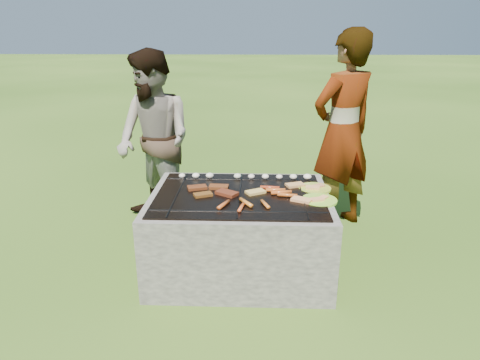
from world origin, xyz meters
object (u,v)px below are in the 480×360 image
at_px(cook, 343,132).
at_px(bystander, 154,141).
at_px(plate_near, 319,200).
at_px(plate_far, 315,188).
at_px(fire_pit, 240,235).

xyz_separation_m(cook, bystander, (-1.67, -0.04, -0.08)).
xyz_separation_m(plate_near, bystander, (-1.35, 0.90, 0.19)).
distance_m(plate_far, bystander, 1.52).
relative_size(fire_pit, plate_far, 5.31).
bearing_deg(plate_far, plate_near, -90.03).
relative_size(plate_far, bystander, 0.15).
distance_m(plate_near, bystander, 1.64).
distance_m(plate_far, cook, 0.82).
bearing_deg(fire_pit, bystander, 134.69).
bearing_deg(cook, plate_far, 33.96).
bearing_deg(plate_near, cook, 71.18).
xyz_separation_m(fire_pit, plate_far, (0.56, 0.14, 0.33)).
height_order(fire_pit, plate_near, plate_near).
bearing_deg(bystander, plate_far, 14.68).
xyz_separation_m(fire_pit, bystander, (-0.79, 0.80, 0.51)).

